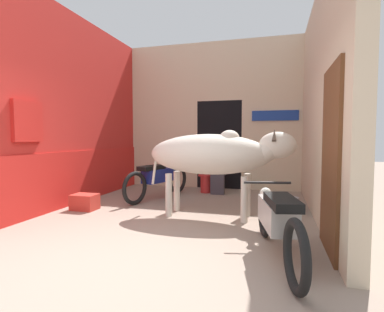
# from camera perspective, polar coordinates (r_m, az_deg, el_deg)

# --- Properties ---
(ground_plane) EXTENTS (30.00, 30.00, 0.00)m
(ground_plane) POSITION_cam_1_polar(r_m,az_deg,el_deg) (3.46, -13.52, -18.67)
(ground_plane) COLOR gray
(wall_left_shopfront) EXTENTS (0.25, 4.71, 3.70)m
(wall_left_shopfront) POSITION_cam_1_polar(r_m,az_deg,el_deg) (6.44, -21.47, 7.66)
(wall_left_shopfront) COLOR red
(wall_left_shopfront) RESTS_ON ground_plane
(wall_back_with_doorway) EXTENTS (4.39, 0.93, 3.70)m
(wall_back_with_doorway) POSITION_cam_1_polar(r_m,az_deg,el_deg) (7.91, 4.66, 5.49)
(wall_back_with_doorway) COLOR beige
(wall_back_with_doorway) RESTS_ON ground_plane
(wall_right_with_door) EXTENTS (0.22, 4.71, 3.70)m
(wall_right_with_door) POSITION_cam_1_polar(r_m,az_deg,el_deg) (5.17, 23.62, 9.06)
(wall_right_with_door) COLOR beige
(wall_right_with_door) RESTS_ON ground_plane
(cow) EXTENTS (2.39, 0.75, 1.44)m
(cow) POSITION_cam_1_polar(r_m,az_deg,el_deg) (4.88, 4.39, 0.28)
(cow) COLOR beige
(cow) RESTS_ON ground_plane
(motorcycle_near) EXTENTS (0.66, 2.06, 0.75)m
(motorcycle_near) POSITION_cam_1_polar(r_m,az_deg,el_deg) (3.40, 15.87, -11.45)
(motorcycle_near) COLOR black
(motorcycle_near) RESTS_ON ground_plane
(motorcycle_far) EXTENTS (0.79, 2.02, 0.76)m
(motorcycle_far) POSITION_cam_1_polar(r_m,az_deg,el_deg) (6.42, -6.48, -4.18)
(motorcycle_far) COLOR black
(motorcycle_far) RESTS_ON ground_plane
(shopkeeper_seated) EXTENTS (0.44, 0.34, 1.18)m
(shopkeeper_seated) POSITION_cam_1_polar(r_m,az_deg,el_deg) (6.96, 5.07, -2.10)
(shopkeeper_seated) COLOR #3D3842
(shopkeeper_seated) RESTS_ON ground_plane
(plastic_stool) EXTENTS (0.35, 0.35, 0.43)m
(plastic_stool) POSITION_cam_1_polar(r_m,az_deg,el_deg) (7.09, 2.62, -5.13)
(plastic_stool) COLOR red
(plastic_stool) RESTS_ON ground_plane
(crate) EXTENTS (0.44, 0.32, 0.28)m
(crate) POSITION_cam_1_polar(r_m,az_deg,el_deg) (5.79, -19.76, -8.24)
(crate) COLOR red
(crate) RESTS_ON ground_plane
(bucket) EXTENTS (0.26, 0.26, 0.26)m
(bucket) POSITION_cam_1_polar(r_m,az_deg,el_deg) (5.57, 18.39, -8.78)
(bucket) COLOR #A8A8B2
(bucket) RESTS_ON ground_plane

